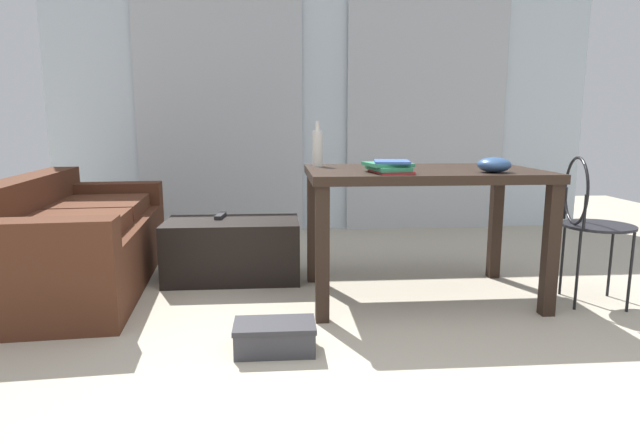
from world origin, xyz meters
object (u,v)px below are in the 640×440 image
(couch, at_px, (73,242))
(tv_remote_primary, at_px, (220,216))
(book_stack, at_px, (389,167))
(bowl, at_px, (494,165))
(bottle_near, at_px, (318,148))
(shoebox, at_px, (275,337))
(craft_table, at_px, (422,187))
(wire_chair, at_px, (587,213))
(tv_remote_on_table, at_px, (491,165))
(scissors, at_px, (391,166))
(coffee_table, at_px, (233,250))

(couch, relative_size, tv_remote_primary, 10.02)
(book_stack, bearing_deg, bowl, -3.32)
(bottle_near, distance_m, shoebox, 1.28)
(craft_table, bearing_deg, wire_chair, -11.14)
(book_stack, bearing_deg, bottle_near, 127.51)
(tv_remote_on_table, height_order, shoebox, tv_remote_on_table)
(book_stack, distance_m, scissors, 0.39)
(wire_chair, bearing_deg, bowl, -173.62)
(craft_table, xyz_separation_m, tv_remote_on_table, (0.46, 0.13, 0.11))
(tv_remote_on_table, bearing_deg, shoebox, -128.98)
(wire_chair, distance_m, shoebox, 1.90)
(book_stack, height_order, shoebox, book_stack)
(book_stack, bearing_deg, couch, 162.35)
(coffee_table, height_order, bottle_near, bottle_near)
(book_stack, bearing_deg, craft_table, 41.41)
(craft_table, relative_size, tv_remote_on_table, 8.97)
(couch, xyz_separation_m, craft_table, (2.13, -0.39, 0.38))
(wire_chair, distance_m, tv_remote_on_table, 0.60)
(bottle_near, relative_size, bowl, 1.53)
(wire_chair, height_order, scissors, wire_chair)
(coffee_table, bearing_deg, couch, -175.48)
(coffee_table, relative_size, bottle_near, 3.22)
(bottle_near, relative_size, tv_remote_primary, 1.44)
(bowl, xyz_separation_m, shoebox, (-1.18, -0.48, -0.74))
(wire_chair, bearing_deg, bottle_near, 164.35)
(wire_chair, height_order, bowl, bowl)
(wire_chair, relative_size, bowl, 4.77)
(couch, xyz_separation_m, book_stack, (1.89, -0.60, 0.51))
(couch, relative_size, book_stack, 6.23)
(couch, xyz_separation_m, tv_remote_primary, (0.91, 0.19, 0.12))
(coffee_table, height_order, scissors, scissors)
(craft_table, height_order, bottle_near, bottle_near)
(tv_remote_primary, bearing_deg, shoebox, -68.02)
(coffee_table, xyz_separation_m, bottle_near, (0.55, -0.23, 0.68))
(scissors, distance_m, tv_remote_primary, 1.20)
(couch, bearing_deg, shoebox, -41.08)
(bottle_near, height_order, tv_remote_primary, bottle_near)
(tv_remote_on_table, distance_m, scissors, 0.62)
(bottle_near, relative_size, shoebox, 0.73)
(couch, bearing_deg, coffee_table, 4.52)
(wire_chair, height_order, bottle_near, bottle_near)
(tv_remote_primary, bearing_deg, craft_table, -19.01)
(couch, bearing_deg, tv_remote_primary, 11.66)
(coffee_table, relative_size, book_stack, 2.88)
(couch, distance_m, bowl, 2.59)
(coffee_table, xyz_separation_m, craft_table, (1.14, -0.47, 0.46))
(coffee_table, distance_m, scissors, 1.18)
(shoebox, bearing_deg, tv_remote_primary, 105.73)
(bowl, bearing_deg, coffee_table, 153.98)
(bowl, relative_size, tv_remote_on_table, 1.20)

